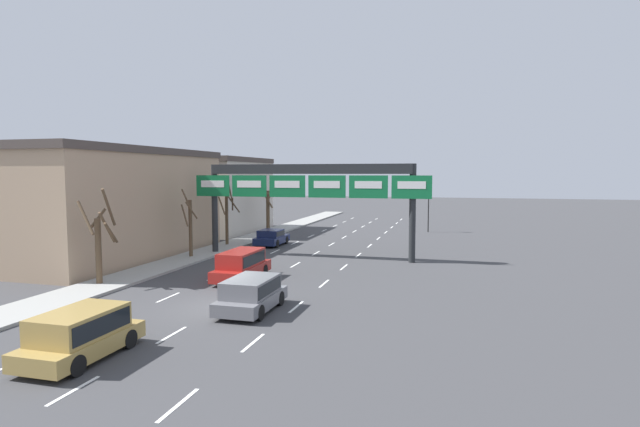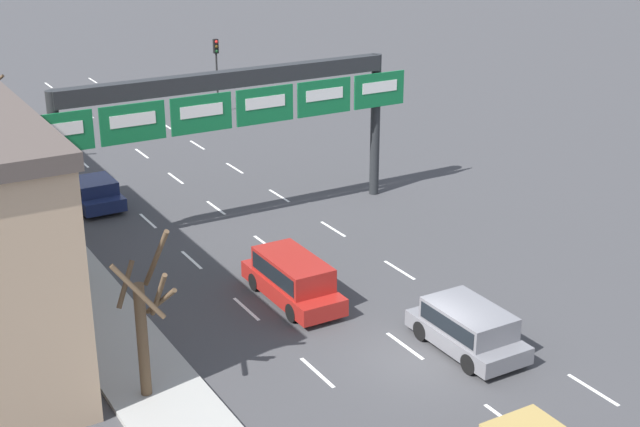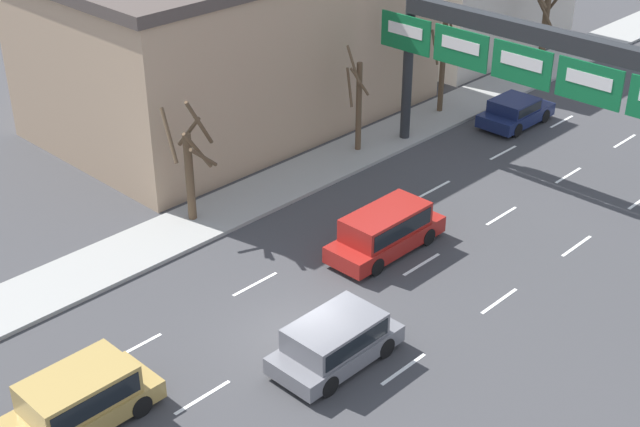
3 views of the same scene
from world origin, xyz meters
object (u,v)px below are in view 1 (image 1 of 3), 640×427
suv_grey (251,292)px  tree_bare_closest (268,207)px  sign_gantry (308,183)px  traffic_light_near_gantry (429,200)px  tree_bare_third (100,240)px  suv_gold (80,332)px  tree_bare_furthest (190,224)px  car_navy (271,237)px  tree_bare_second (227,214)px  suv_red (242,264)px

suv_grey → tree_bare_closest: bearing=109.6°
sign_gantry → traffic_light_near_gantry: 20.04m
tree_bare_closest → tree_bare_third: 23.91m
suv_gold → tree_bare_furthest: 19.54m
traffic_light_near_gantry → tree_bare_third: tree_bare_third is taller
sign_gantry → suv_gold: 21.40m
traffic_light_near_gantry → tree_bare_closest: bearing=-157.9°
suv_grey → car_navy: 20.24m
sign_gantry → suv_grey: size_ratio=4.21×
sign_gantry → traffic_light_near_gantry: bearing=67.9°
car_navy → tree_bare_second: size_ratio=0.80×
traffic_light_near_gantry → tree_bare_second: tree_bare_second is taller
tree_bare_furthest → sign_gantry: bearing=17.3°
traffic_light_near_gantry → tree_bare_third: 33.97m
sign_gantry → suv_red: size_ratio=3.61×
suv_grey → tree_bare_second: tree_bare_second is taller
suv_red → traffic_light_near_gantry: size_ratio=1.02×
tree_bare_third → tree_bare_furthest: 9.14m
traffic_light_near_gantry → tree_bare_furthest: tree_bare_furthest is taller
car_navy → traffic_light_near_gantry: traffic_light_near_gantry is taller
suv_gold → tree_bare_second: size_ratio=0.84×
tree_bare_closest → tree_bare_second: tree_bare_closest is taller
car_navy → tree_bare_third: bearing=-101.6°
tree_bare_closest → suv_gold: bearing=-79.3°
sign_gantry → tree_bare_furthest: sign_gantry is taller
traffic_light_near_gantry → tree_bare_third: bearing=-117.6°
tree_bare_third → suv_grey: bearing=-14.1°
sign_gantry → suv_red: sign_gantry is taller
tree_bare_second → tree_bare_furthest: (0.09, -6.26, -0.26)m
tree_bare_second → tree_bare_furthest: size_ratio=1.03×
sign_gantry → tree_bare_furthest: bearing=-162.7°
tree_bare_third → tree_bare_furthest: (0.16, 9.14, -0.06)m
tree_bare_furthest → suv_red: bearing=-41.0°
sign_gantry → tree_bare_third: size_ratio=3.37×
car_navy → traffic_light_near_gantry: 18.33m
car_navy → suv_gold: 26.17m
suv_gold → tree_bare_third: (-6.67, 9.22, 1.61)m
traffic_light_near_gantry → tree_bare_closest: (-15.32, -6.21, -0.62)m
car_navy → tree_bare_closest: 8.04m
suv_red → tree_bare_second: bearing=119.0°
sign_gantry → suv_red: (-1.54, -8.15, -4.48)m
suv_grey → tree_bare_closest: size_ratio=0.79×
sign_gantry → tree_bare_third: bearing=-125.2°
tree_bare_closest → tree_bare_furthest: tree_bare_closest is taller
suv_red → tree_bare_closest: 21.43m
car_navy → suv_gold: size_ratio=0.95×
suv_red → tree_bare_furthest: (-6.51, 5.65, 1.52)m
tree_bare_closest → tree_bare_third: tree_bare_closest is taller
tree_bare_furthest → suv_grey: bearing=-50.3°
car_navy → tree_bare_furthest: 8.46m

